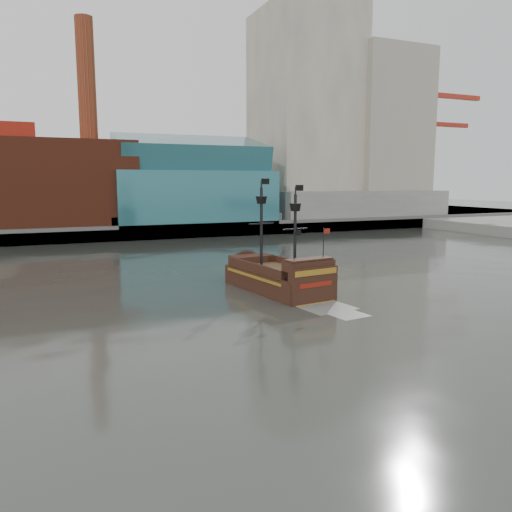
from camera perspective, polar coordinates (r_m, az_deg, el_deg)
name	(u,v)px	position (r m, az deg, el deg)	size (l,w,h in m)	color
ground	(354,351)	(30.92, 11.09, -10.65)	(400.00, 400.00, 0.00)	#282B26
promenade_far	(123,222)	(117.57, -14.98, 3.82)	(220.00, 60.00, 2.00)	slate
seawall	(148,232)	(88.55, -12.22, 2.66)	(220.00, 1.00, 2.60)	#4C4C49
skyline	(149,112)	(111.71, -12.14, 15.80)	(149.00, 45.00, 62.00)	brown
crane_a	(429,147)	(142.83, 19.16, 11.70)	(22.50, 4.00, 32.25)	slate
crane_b	(430,162)	(156.49, 19.25, 10.08)	(19.10, 4.00, 26.25)	slate
pirate_ship	(278,280)	(46.20, 2.51, -2.80)	(6.40, 15.28, 11.09)	black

